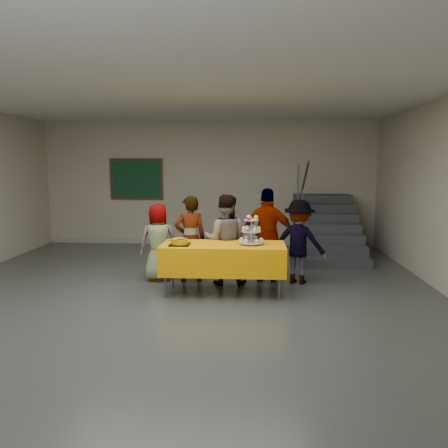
# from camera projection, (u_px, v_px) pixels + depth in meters

# --- Properties ---
(room_shell) EXTENTS (10.00, 10.04, 3.02)m
(room_shell) POSITION_uv_depth(u_px,v_px,m) (169.00, 152.00, 5.57)
(room_shell) COLOR #4C514C
(room_shell) RESTS_ON ground
(bake_table) EXTENTS (1.88, 0.78, 0.77)m
(bake_table) POSITION_uv_depth(u_px,v_px,m) (223.00, 258.00, 6.66)
(bake_table) COLOR #595960
(bake_table) RESTS_ON ground
(cupcake_stand) EXTENTS (0.38, 0.38, 0.44)m
(cupcake_stand) POSITION_uv_depth(u_px,v_px,m) (251.00, 233.00, 6.59)
(cupcake_stand) COLOR silver
(cupcake_stand) RESTS_ON bake_table
(bear_cake) EXTENTS (0.32, 0.36, 0.12)m
(bear_cake) POSITION_uv_depth(u_px,v_px,m) (180.00, 241.00, 6.54)
(bear_cake) COLOR black
(bear_cake) RESTS_ON bake_table
(schoolchild_a) EXTENTS (0.70, 0.52, 1.32)m
(schoolchild_a) POSITION_uv_depth(u_px,v_px,m) (159.00, 242.00, 7.41)
(schoolchild_a) COLOR slate
(schoolchild_a) RESTS_ON ground
(schoolchild_b) EXTENTS (0.61, 0.49, 1.46)m
(schoolchild_b) POSITION_uv_depth(u_px,v_px,m) (190.00, 239.00, 7.32)
(schoolchild_b) COLOR slate
(schoolchild_b) RESTS_ON ground
(schoolchild_c) EXTENTS (0.75, 0.59, 1.49)m
(schoolchild_c) POSITION_uv_depth(u_px,v_px,m) (225.00, 240.00, 7.15)
(schoolchild_c) COLOR slate
(schoolchild_c) RESTS_ON ground
(schoolchild_d) EXTENTS (0.96, 0.49, 1.58)m
(schoolchild_d) POSITION_uv_depth(u_px,v_px,m) (268.00, 235.00, 7.31)
(schoolchild_d) COLOR slate
(schoolchild_d) RESTS_ON ground
(schoolchild_e) EXTENTS (1.03, 0.81, 1.39)m
(schoolchild_e) POSITION_uv_depth(u_px,v_px,m) (299.00, 242.00, 7.23)
(schoolchild_e) COLOR slate
(schoolchild_e) RESTS_ON ground
(staircase) EXTENTS (1.30, 2.40, 2.04)m
(staircase) POSITION_uv_depth(u_px,v_px,m) (325.00, 231.00, 9.69)
(staircase) COLOR #424447
(staircase) RESTS_ON ground
(noticeboard) EXTENTS (1.30, 0.05, 1.00)m
(noticeboard) POSITION_uv_depth(u_px,v_px,m) (136.00, 179.00, 10.65)
(noticeboard) COLOR #472B16
(noticeboard) RESTS_ON ground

